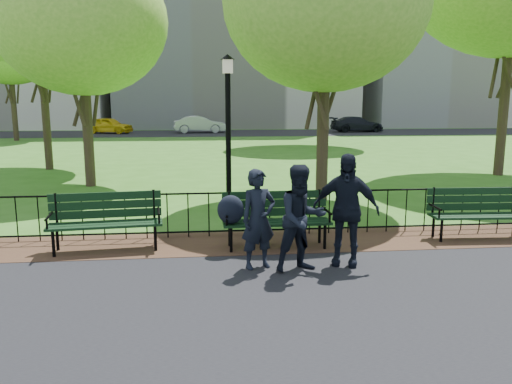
{
  "coord_description": "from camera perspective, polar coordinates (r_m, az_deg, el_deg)",
  "views": [
    {
      "loc": [
        -1.47,
        -7.54,
        2.63
      ],
      "look_at": [
        -0.53,
        1.5,
        0.98
      ],
      "focal_mm": 35.0,
      "sensor_mm": 36.0,
      "label": 1
    }
  ],
  "objects": [
    {
      "name": "iron_fence",
      "position": [
        9.88,
        2.73,
        -2.16
      ],
      "size": [
        24.06,
        0.06,
        1.0
      ],
      "color": "black",
      "rests_on": "ground"
    },
    {
      "name": "lamppost",
      "position": [
        11.63,
        -3.2,
        7.2
      ],
      "size": [
        0.33,
        0.33,
        3.68
      ],
      "color": "black",
      "rests_on": "ground"
    },
    {
      "name": "ground",
      "position": [
        8.12,
        4.85,
        -8.64
      ],
      "size": [
        120.0,
        120.0,
        0.0
      ],
      "primitive_type": "plane",
      "color": "#32651A"
    },
    {
      "name": "sedan_silver",
      "position": [
        42.95,
        -6.45,
        7.7
      ],
      "size": [
        4.49,
        1.84,
        1.45
      ],
      "primitive_type": "imported",
      "rotation": [
        0.0,
        0.0,
        1.64
      ],
      "color": "#9EA0A6",
      "rests_on": "far_street"
    },
    {
      "name": "park_bench_right_a",
      "position": [
        10.57,
        23.95,
        -1.64
      ],
      "size": [
        1.9,
        0.67,
        1.06
      ],
      "rotation": [
        0.0,
        0.0,
        -0.05
      ],
      "color": "black",
      "rests_on": "ground"
    },
    {
      "name": "taxi",
      "position": [
        43.7,
        -16.46,
        7.32
      ],
      "size": [
        4.26,
        2.83,
        1.35
      ],
      "primitive_type": "imported",
      "rotation": [
        0.0,
        0.0,
        1.23
      ],
      "color": "yellow",
      "rests_on": "far_street"
    },
    {
      "name": "tree_near_w",
      "position": [
        16.6,
        -19.35,
        17.87
      ],
      "size": [
        5.15,
        5.15,
        7.18
      ],
      "color": "#2D2116",
      "rests_on": "ground"
    },
    {
      "name": "far_street",
      "position": [
        42.65,
        -4.0,
        6.74
      ],
      "size": [
        70.0,
        9.0,
        0.01
      ],
      "primitive_type": "cube",
      "color": "black",
      "rests_on": "ground"
    },
    {
      "name": "person_right",
      "position": [
        8.14,
        10.19,
        -1.99
      ],
      "size": [
        1.15,
        0.8,
        1.82
      ],
      "primitive_type": "imported",
      "rotation": [
        0.0,
        0.0,
        -0.38
      ],
      "color": "black",
      "rests_on": "asphalt_path"
    },
    {
      "name": "apartment_east",
      "position": [
        62.67,
        21.23,
        18.22
      ],
      "size": [
        20.0,
        15.0,
        24.0
      ],
      "primitive_type": "cube",
      "color": "silver",
      "rests_on": "ground"
    },
    {
      "name": "park_bench_main",
      "position": [
        8.92,
        -0.12,
        -2.25
      ],
      "size": [
        2.05,
        0.63,
        1.1
      ],
      "rotation": [
        0.0,
        0.0,
        0.01
      ],
      "color": "black",
      "rests_on": "ground"
    },
    {
      "name": "person_left",
      "position": [
        7.86,
        0.27,
        -3.12
      ],
      "size": [
        0.67,
        0.55,
        1.59
      ],
      "primitive_type": "imported",
      "rotation": [
        0.0,
        0.0,
        0.33
      ],
      "color": "black",
      "rests_on": "asphalt_path"
    },
    {
      "name": "dirt_strip",
      "position": [
        9.53,
        3.16,
        -5.66
      ],
      "size": [
        60.0,
        1.6,
        0.01
      ],
      "primitive_type": "cube",
      "color": "#3B2618",
      "rests_on": "ground"
    },
    {
      "name": "tree_near_e",
      "position": [
        13.6,
        7.98,
        20.56
      ],
      "size": [
        5.25,
        5.25,
        7.31
      ],
      "color": "#2D2116",
      "rests_on": "ground"
    },
    {
      "name": "tree_far_w",
      "position": [
        38.16,
        -26.47,
        15.3
      ],
      "size": [
        6.87,
        6.87,
        9.58
      ],
      "color": "#2D2116",
      "rests_on": "ground"
    },
    {
      "name": "person_mid",
      "position": [
        7.75,
        5.23,
        -3.03
      ],
      "size": [
        0.9,
        0.62,
        1.68
      ],
      "primitive_type": "imported",
      "rotation": [
        0.0,
        0.0,
        0.26
      ],
      "color": "black",
      "rests_on": "asphalt_path"
    },
    {
      "name": "park_bench_left_a",
      "position": [
        9.29,
        -16.81,
        -2.54
      ],
      "size": [
        2.02,
        0.82,
        1.11
      ],
      "rotation": [
        0.0,
        0.0,
        0.11
      ],
      "color": "black",
      "rests_on": "ground"
    },
    {
      "name": "sedan_dark",
      "position": [
        44.88,
        11.47,
        7.6
      ],
      "size": [
        4.69,
        2.05,
        1.34
      ],
      "primitive_type": "imported",
      "rotation": [
        0.0,
        0.0,
        1.61
      ],
      "color": "black",
      "rests_on": "far_street"
    },
    {
      "name": "tree_far_e",
      "position": [
        30.87,
        7.57,
        18.72
      ],
      "size": [
        7.44,
        7.44,
        10.37
      ],
      "color": "#2D2116",
      "rests_on": "ground"
    }
  ]
}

